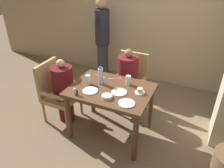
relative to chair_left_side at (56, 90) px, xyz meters
name	(u,v)px	position (x,y,z in m)	size (l,w,h in m)	color
ground_plane	(111,132)	(0.94, 0.00, -0.50)	(16.00, 16.00, 0.00)	#7A664C
wall_back	(153,13)	(0.94, 1.91, 0.90)	(8.00, 0.06, 2.80)	tan
dining_table	(111,96)	(0.94, 0.00, 0.15)	(1.10, 0.81, 0.77)	brown
chair_left_side	(56,90)	(0.00, 0.00, 0.00)	(0.49, 0.49, 0.95)	tan
diner_in_left_chair	(64,90)	(0.15, 0.00, 0.04)	(0.32, 0.32, 1.05)	#5B1419
chair_far_side	(130,80)	(0.94, 0.79, 0.00)	(0.49, 0.49, 0.95)	tan
diner_in_far_chair	(127,81)	(0.94, 0.64, 0.07)	(0.32, 0.32, 1.11)	maroon
standing_host	(102,38)	(0.07, 1.48, 0.41)	(0.29, 0.32, 1.69)	#2D2D33
plate_main_left	(119,92)	(1.08, -0.05, 0.27)	(0.21, 0.21, 0.01)	white
plate_main_right	(90,91)	(0.72, -0.17, 0.27)	(0.21, 0.21, 0.01)	white
plate_dessert_center	(127,103)	(1.26, -0.24, 0.27)	(0.21, 0.21, 0.01)	white
teacup_with_saucer	(140,91)	(1.32, 0.06, 0.29)	(0.13, 0.13, 0.07)	white
bowl_small	(107,97)	(0.99, -0.23, 0.29)	(0.13, 0.13, 0.04)	white
water_bottle	(101,76)	(0.75, 0.07, 0.39)	(0.07, 0.07, 0.26)	silver
glass_tall_near	(128,80)	(1.11, 0.21, 0.33)	(0.07, 0.07, 0.13)	silver
glass_tall_mid	(88,79)	(0.59, -0.01, 0.33)	(0.07, 0.07, 0.13)	silver
salt_shaker	(74,91)	(0.58, -0.32, 0.31)	(0.03, 0.03, 0.09)	white
pepper_shaker	(77,92)	(0.62, -0.32, 0.31)	(0.03, 0.03, 0.08)	#4C3D2D
fork_beside_plate	(116,78)	(0.89, 0.29, 0.27)	(0.17, 0.12, 0.00)	silver
knife_beside_plate	(100,76)	(0.65, 0.26, 0.27)	(0.20, 0.05, 0.00)	silver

